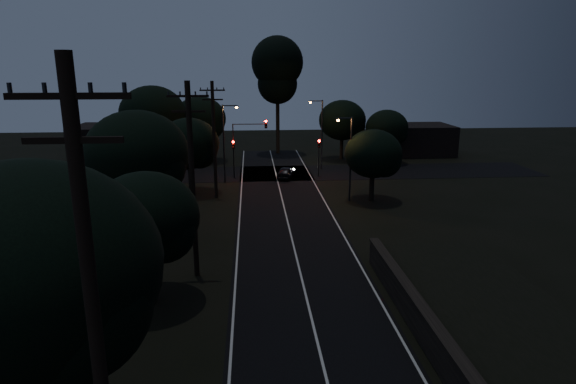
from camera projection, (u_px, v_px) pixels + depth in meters
road_surface at (282, 199)px, 43.89m from camera, size 60.00×70.00×0.03m
utility_pole_near at (96, 340)px, 9.91m from camera, size 2.20×0.30×12.00m
utility_pole_mid at (192, 179)px, 26.44m from camera, size 2.20×0.30×11.00m
utility_pole_far at (214, 138)px, 42.90m from camera, size 2.20×0.30×10.50m
tree_left_a at (39, 276)px, 13.48m from camera, size 7.35×7.35×9.30m
tree_left_b at (149, 220)px, 23.64m from camera, size 5.33×5.33×6.78m
tree_left_c at (141, 157)px, 32.73m from camera, size 7.05×7.05×8.91m
tree_left_d at (191, 145)px, 44.76m from camera, size 5.62×5.62×7.13m
tree_far_nw at (202, 120)px, 59.98m from camera, size 6.42×6.42×8.13m
tree_far_w at (155, 115)px, 55.47m from camera, size 7.55×7.55×9.63m
tree_far_ne at (344, 121)px, 61.43m from camera, size 6.01×6.01×7.60m
tree_far_e at (388, 129)px, 59.09m from camera, size 5.20×5.20×6.60m
tree_right_a at (375, 155)px, 42.27m from camera, size 5.04×5.04×6.41m
tall_pine at (277, 69)px, 64.13m from camera, size 6.90×6.90×15.68m
building_left at (117, 143)px, 61.97m from camera, size 10.00×8.00×4.40m
building_right at (417, 139)px, 65.99m from camera, size 9.00×7.00×4.00m
signal_left at (234, 152)px, 51.38m from camera, size 0.28×0.35×4.10m
signal_right at (319, 151)px, 52.07m from camera, size 0.28×0.35×4.10m
signal_mast at (249, 138)px, 51.13m from camera, size 3.70×0.35×6.25m
streetlight_a at (225, 138)px, 48.95m from camera, size 1.66×0.26×8.00m
streetlight_b at (320, 130)px, 55.54m from camera, size 1.66×0.26×8.00m
streetlight_c at (349, 153)px, 42.15m from camera, size 1.46×0.26×7.50m
car at (286, 172)px, 51.81m from camera, size 2.39×4.00×1.27m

